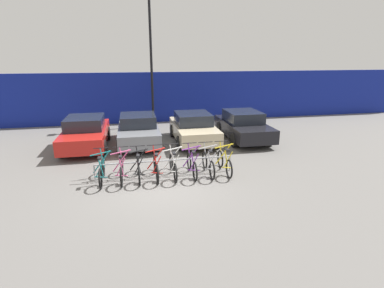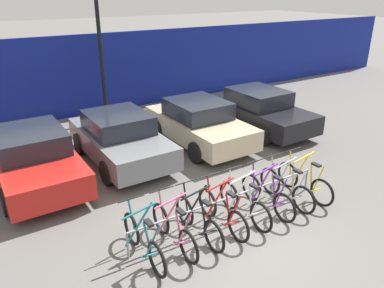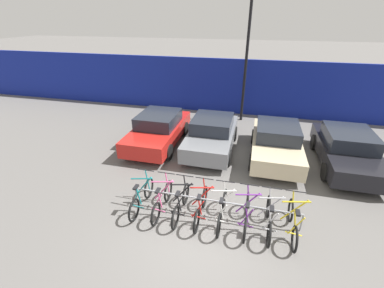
{
  "view_description": "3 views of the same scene",
  "coord_description": "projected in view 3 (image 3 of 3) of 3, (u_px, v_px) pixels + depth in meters",
  "views": [
    {
      "loc": [
        -0.76,
        -9.03,
        4.04
      ],
      "look_at": [
        1.26,
        1.02,
        0.98
      ],
      "focal_mm": 28.0,
      "sensor_mm": 36.0,
      "label": 1
    },
    {
      "loc": [
        -4.12,
        -4.63,
        4.61
      ],
      "look_at": [
        0.55,
        2.67,
        0.99
      ],
      "focal_mm": 35.0,
      "sensor_mm": 36.0,
      "label": 2
    },
    {
      "loc": [
        1.03,
        -4.94,
        5.16
      ],
      "look_at": [
        -0.79,
        2.32,
        1.38
      ],
      "focal_mm": 24.0,
      "sensor_mm": 36.0,
      "label": 3
    }
  ],
  "objects": [
    {
      "name": "bicycle_white",
      "position": [
        222.0,
        210.0,
        7.01
      ],
      "size": [
        0.68,
        1.71,
        1.05
      ],
      "rotation": [
        0.0,
        0.0,
        0.05
      ],
      "color": "black",
      "rests_on": "ground"
    },
    {
      "name": "bicycle_black",
      "position": [
        181.0,
        204.0,
        7.26
      ],
      "size": [
        0.68,
        1.71,
        1.05
      ],
      "rotation": [
        0.0,
        0.0,
        0.07
      ],
      "color": "black",
      "rests_on": "ground"
    },
    {
      "name": "bicycle_silver",
      "position": [
        269.0,
        218.0,
        6.74
      ],
      "size": [
        0.68,
        1.71,
        1.05
      ],
      "rotation": [
        0.0,
        0.0,
        0.01
      ],
      "color": "black",
      "rests_on": "ground"
    },
    {
      "name": "ground_plane",
      "position": [
        200.0,
        231.0,
        6.83
      ],
      "size": [
        120.0,
        120.0,
        0.0
      ],
      "primitive_type": "plane",
      "color": "#605E5B"
    },
    {
      "name": "hoarding_wall",
      "position": [
        237.0,
        87.0,
        14.37
      ],
      "size": [
        36.0,
        0.16,
        3.05
      ],
      "primitive_type": "cube",
      "color": "navy",
      "rests_on": "ground"
    },
    {
      "name": "bicycle_teal",
      "position": [
        142.0,
        197.0,
        7.52
      ],
      "size": [
        0.68,
        1.71,
        1.05
      ],
      "rotation": [
        0.0,
        0.0,
        -0.03
      ],
      "color": "black",
      "rests_on": "ground"
    },
    {
      "name": "car_beige",
      "position": [
        276.0,
        142.0,
        10.06
      ],
      "size": [
        1.91,
        3.96,
        1.4
      ],
      "color": "#C1B28E",
      "rests_on": "ground"
    },
    {
      "name": "bicycle_red",
      "position": [
        201.0,
        207.0,
        7.13
      ],
      "size": [
        0.68,
        1.71,
        1.05
      ],
      "rotation": [
        0.0,
        0.0,
        -0.04
      ],
      "color": "black",
      "rests_on": "ground"
    },
    {
      "name": "bicycle_purple",
      "position": [
        246.0,
        214.0,
        6.86
      ],
      "size": [
        0.68,
        1.71,
        1.05
      ],
      "rotation": [
        0.0,
        0.0,
        0.05
      ],
      "color": "black",
      "rests_on": "ground"
    },
    {
      "name": "car_red",
      "position": [
        159.0,
        129.0,
        11.19
      ],
      "size": [
        1.91,
        4.12,
        1.4
      ],
      "color": "red",
      "rests_on": "ground"
    },
    {
      "name": "car_grey",
      "position": [
        212.0,
        134.0,
        10.74
      ],
      "size": [
        1.91,
        3.93,
        1.4
      ],
      "color": "slate",
      "rests_on": "ground"
    },
    {
      "name": "car_black",
      "position": [
        346.0,
        149.0,
        9.52
      ],
      "size": [
        1.91,
        4.12,
        1.4
      ],
      "color": "black",
      "rests_on": "ground"
    },
    {
      "name": "bike_rack",
      "position": [
        213.0,
        202.0,
        7.14
      ],
      "size": [
        4.75,
        0.04,
        0.57
      ],
      "color": "gray",
      "rests_on": "ground"
    },
    {
      "name": "lamp_post",
      "position": [
        248.0,
        42.0,
        12.29
      ],
      "size": [
        0.24,
        0.44,
        7.28
      ],
      "color": "black",
      "rests_on": "ground"
    },
    {
      "name": "bicycle_pink",
      "position": [
        162.0,
        200.0,
        7.38
      ],
      "size": [
        0.68,
        1.71,
        1.05
      ],
      "rotation": [
        0.0,
        0.0,
        -0.02
      ],
      "color": "black",
      "rests_on": "ground"
    },
    {
      "name": "bicycle_yellow",
      "position": [
        293.0,
        222.0,
        6.61
      ],
      "size": [
        0.68,
        1.71,
        1.05
      ],
      "rotation": [
        0.0,
        0.0,
        0.01
      ],
      "color": "black",
      "rests_on": "ground"
    }
  ]
}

